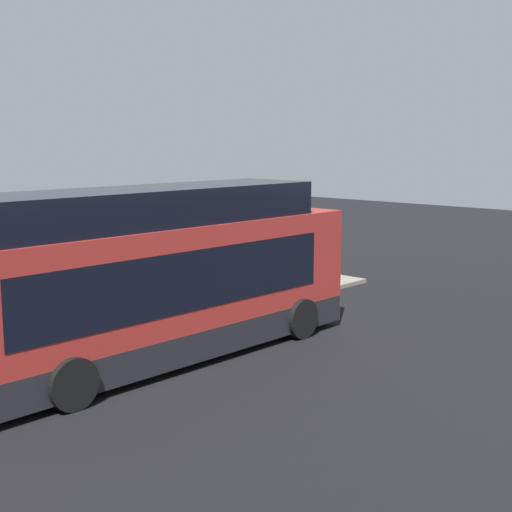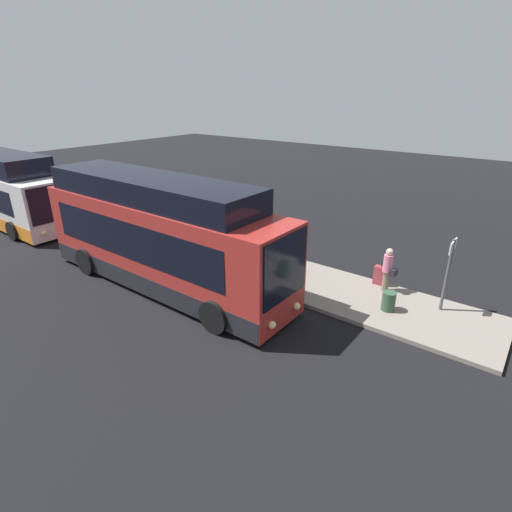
{
  "view_description": "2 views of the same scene",
  "coord_description": "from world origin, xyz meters",
  "px_view_note": "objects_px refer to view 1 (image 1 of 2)",
  "views": [
    {
      "loc": [
        -11.46,
        -12.88,
        5.17
      ],
      "look_at": [
        2.85,
        0.47,
        1.97
      ],
      "focal_mm": 50.0,
      "sensor_mm": 36.0,
      "label": 1
    },
    {
      "loc": [
        9.95,
        -8.89,
        6.91
      ],
      "look_at": [
        2.85,
        0.47,
        1.97
      ],
      "focal_mm": 28.0,
      "sensor_mm": 36.0,
      "label": 2
    }
  ],
  "objects_px": {
    "passenger_with_bags": "(237,261)",
    "trash_bin": "(276,279)",
    "passenger_waiting": "(145,292)",
    "suitcase": "(223,276)",
    "passenger_boarding": "(156,279)",
    "bus_lead": "(160,283)",
    "sign_post": "(279,237)"
  },
  "relations": [
    {
      "from": "bus_lead",
      "to": "trash_bin",
      "type": "relative_size",
      "value": 16.66
    },
    {
      "from": "bus_lead",
      "to": "sign_post",
      "type": "xyz_separation_m",
      "value": [
        8.94,
        4.12,
        -0.17
      ]
    },
    {
      "from": "passenger_waiting",
      "to": "suitcase",
      "type": "distance_m",
      "value": 5.52
    },
    {
      "from": "suitcase",
      "to": "passenger_waiting",
      "type": "bearing_deg",
      "value": -157.08
    },
    {
      "from": "passenger_boarding",
      "to": "bus_lead",
      "type": "bearing_deg",
      "value": -137.92
    },
    {
      "from": "bus_lead",
      "to": "passenger_waiting",
      "type": "xyz_separation_m",
      "value": [
        1.56,
        2.56,
        -0.85
      ]
    },
    {
      "from": "passenger_with_bags",
      "to": "trash_bin",
      "type": "relative_size",
      "value": 2.5
    },
    {
      "from": "passenger_waiting",
      "to": "passenger_with_bags",
      "type": "height_order",
      "value": "passenger_with_bags"
    },
    {
      "from": "passenger_waiting",
      "to": "trash_bin",
      "type": "xyz_separation_m",
      "value": [
        5.99,
        0.47,
        -0.55
      ]
    },
    {
      "from": "bus_lead",
      "to": "sign_post",
      "type": "height_order",
      "value": "bus_lead"
    },
    {
      "from": "passenger_boarding",
      "to": "suitcase",
      "type": "relative_size",
      "value": 1.89
    },
    {
      "from": "bus_lead",
      "to": "sign_post",
      "type": "bearing_deg",
      "value": 24.74
    },
    {
      "from": "passenger_boarding",
      "to": "passenger_with_bags",
      "type": "distance_m",
      "value": 4.43
    },
    {
      "from": "bus_lead",
      "to": "trash_bin",
      "type": "xyz_separation_m",
      "value": [
        7.55,
        3.04,
        -1.4
      ]
    },
    {
      "from": "passenger_boarding",
      "to": "trash_bin",
      "type": "height_order",
      "value": "passenger_boarding"
    },
    {
      "from": "passenger_with_bags",
      "to": "suitcase",
      "type": "height_order",
      "value": "passenger_with_bags"
    },
    {
      "from": "passenger_with_bags",
      "to": "passenger_boarding",
      "type": "bearing_deg",
      "value": -71.08
    },
    {
      "from": "passenger_boarding",
      "to": "sign_post",
      "type": "distance_m",
      "value": 6.36
    },
    {
      "from": "passenger_with_bags",
      "to": "suitcase",
      "type": "distance_m",
      "value": 0.73
    },
    {
      "from": "passenger_waiting",
      "to": "suitcase",
      "type": "xyz_separation_m",
      "value": [
        5.06,
        2.14,
        -0.52
      ]
    },
    {
      "from": "bus_lead",
      "to": "passenger_with_bags",
      "type": "relative_size",
      "value": 6.66
    },
    {
      "from": "bus_lead",
      "to": "suitcase",
      "type": "relative_size",
      "value": 11.41
    },
    {
      "from": "suitcase",
      "to": "sign_post",
      "type": "relative_size",
      "value": 0.38
    },
    {
      "from": "passenger_boarding",
      "to": "passenger_with_bags",
      "type": "bearing_deg",
      "value": 1.32
    },
    {
      "from": "passenger_boarding",
      "to": "trash_bin",
      "type": "distance_m",
      "value": 4.97
    },
    {
      "from": "suitcase",
      "to": "sign_post",
      "type": "height_order",
      "value": "sign_post"
    },
    {
      "from": "bus_lead",
      "to": "trash_bin",
      "type": "distance_m",
      "value": 8.26
    },
    {
      "from": "passenger_boarding",
      "to": "passenger_waiting",
      "type": "distance_m",
      "value": 1.39
    },
    {
      "from": "passenger_waiting",
      "to": "passenger_with_bags",
      "type": "xyz_separation_m",
      "value": [
        5.41,
        1.77,
        0.01
      ]
    },
    {
      "from": "bus_lead",
      "to": "passenger_with_bags",
      "type": "distance_m",
      "value": 8.26
    },
    {
      "from": "sign_post",
      "to": "trash_bin",
      "type": "distance_m",
      "value": 2.15
    },
    {
      "from": "bus_lead",
      "to": "passenger_with_bags",
      "type": "height_order",
      "value": "bus_lead"
    }
  ]
}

